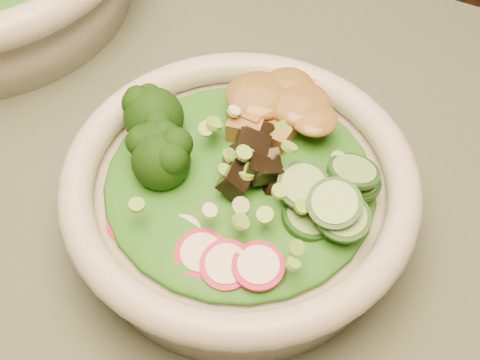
% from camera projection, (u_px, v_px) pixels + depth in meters
% --- Properties ---
extents(dining_table, '(1.20, 0.80, 0.75)m').
position_uv_depth(dining_table, '(2.00, 283.00, 0.58)').
color(dining_table, black).
rests_on(dining_table, ground).
extents(salad_bowl, '(0.24, 0.24, 0.06)m').
position_uv_depth(salad_bowl, '(240.00, 196.00, 0.45)').
color(salad_bowl, beige).
rests_on(salad_bowl, dining_table).
extents(lettuce_bed, '(0.18, 0.18, 0.02)m').
position_uv_depth(lettuce_bed, '(240.00, 179.00, 0.44)').
color(lettuce_bed, '#185F14').
rests_on(lettuce_bed, salad_bowl).
extents(broccoli_florets, '(0.08, 0.07, 0.04)m').
position_uv_depth(broccoli_florets, '(162.00, 142.00, 0.44)').
color(broccoli_florets, black).
rests_on(broccoli_florets, salad_bowl).
extents(radish_slices, '(0.10, 0.05, 0.02)m').
position_uv_depth(radish_slices, '(204.00, 248.00, 0.40)').
color(radish_slices, '#B90E40').
rests_on(radish_slices, salad_bowl).
extents(cucumber_slices, '(0.07, 0.07, 0.03)m').
position_uv_depth(cucumber_slices, '(323.00, 200.00, 0.41)').
color(cucumber_slices, '#86BE69').
rests_on(cucumber_slices, salad_bowl).
extents(mushroom_heap, '(0.07, 0.07, 0.04)m').
position_uv_depth(mushroom_heap, '(247.00, 156.00, 0.43)').
color(mushroom_heap, black).
rests_on(mushroom_heap, salad_bowl).
extents(tofu_cubes, '(0.09, 0.06, 0.03)m').
position_uv_depth(tofu_cubes, '(275.00, 113.00, 0.46)').
color(tofu_cubes, '#965F32').
rests_on(tofu_cubes, salad_bowl).
extents(peanut_sauce, '(0.06, 0.05, 0.01)m').
position_uv_depth(peanut_sauce, '(275.00, 101.00, 0.45)').
color(peanut_sauce, brown).
rests_on(peanut_sauce, tofu_cubes).
extents(scallion_garnish, '(0.17, 0.17, 0.02)m').
position_uv_depth(scallion_garnish, '(240.00, 159.00, 0.42)').
color(scallion_garnish, '#7CB941').
rests_on(scallion_garnish, salad_bowl).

